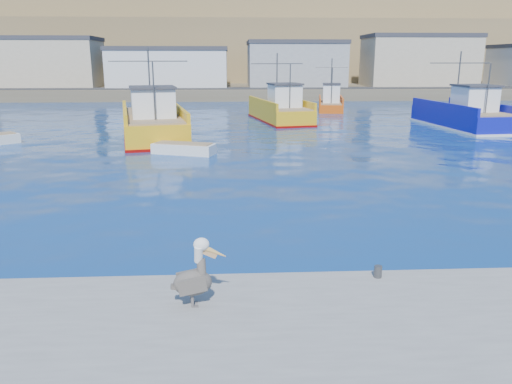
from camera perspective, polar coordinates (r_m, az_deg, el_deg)
ground at (r=15.81m, az=-0.49°, el=-6.47°), size 260.00×260.00×0.00m
dock_bollards at (r=12.47m, az=3.00°, el=-9.31°), size 36.20×0.20×0.30m
far_shore at (r=123.96m, az=-2.84°, el=16.35°), size 200.00×81.00×24.00m
trawler_yellow_a at (r=38.91m, az=-11.72°, el=7.75°), size 6.87×13.60×6.73m
trawler_yellow_b at (r=48.77m, az=2.81°, el=9.29°), size 5.73×11.45×6.47m
trawler_blue at (r=47.60m, az=22.63°, el=8.09°), size 5.57×11.95×6.56m
boat_orange at (r=59.32m, az=8.54°, el=10.09°), size 3.86×7.43×5.92m
skiff_mid at (r=31.91m, az=-8.25°, el=4.83°), size 4.16×2.60×0.85m
skiff_far at (r=56.65m, az=24.83°, el=7.96°), size 2.37×4.05×0.83m
pelican at (r=11.13m, az=-7.03°, el=-9.61°), size 1.26×0.63×1.56m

